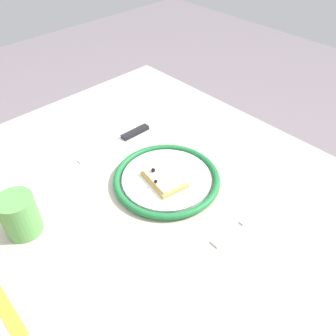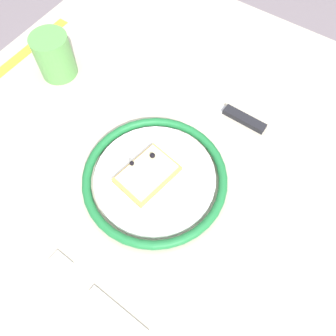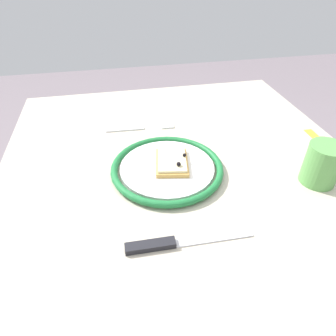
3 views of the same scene
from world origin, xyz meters
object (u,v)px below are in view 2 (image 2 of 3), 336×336
at_px(plate, 155,178).
at_px(fork, 95,291).
at_px(dining_table, 144,182).
at_px(measuring_tape, 11,63).
at_px(pizza_slice_near, 147,174).
at_px(knife, 230,112).
at_px(cup, 54,56).

bearing_deg(plate, fork, -171.25).
xyz_separation_m(dining_table, measuring_tape, (0.04, 0.39, 0.08)).
bearing_deg(measuring_tape, pizza_slice_near, -97.60).
bearing_deg(knife, cup, 106.65).
height_order(plate, measuring_tape, plate).
height_order(dining_table, knife, knife).
height_order(pizza_slice_near, fork, pizza_slice_near).
bearing_deg(measuring_tape, plate, -96.67).
distance_m(dining_table, measuring_tape, 0.40).
relative_size(plate, fork, 1.31).
bearing_deg(pizza_slice_near, plate, -68.00).
relative_size(dining_table, plate, 3.91).
distance_m(plate, fork, 0.21).
height_order(plate, pizza_slice_near, pizza_slice_near).
distance_m(pizza_slice_near, measuring_tape, 0.43).
distance_m(fork, measuring_tape, 0.54).
height_order(cup, measuring_tape, cup).
distance_m(knife, fork, 0.42).
xyz_separation_m(knife, fork, (-0.42, 0.01, -0.00)).
bearing_deg(knife, dining_table, 157.08).
distance_m(dining_table, knife, 0.23).
bearing_deg(knife, pizza_slice_near, 166.40).
bearing_deg(cup, measuring_tape, 111.30).
relative_size(knife, fork, 1.19).
relative_size(pizza_slice_near, cup, 1.23).
bearing_deg(measuring_tape, dining_table, -95.25).
distance_m(knife, cup, 0.38).
bearing_deg(fork, plate, 8.75).
relative_size(pizza_slice_near, fork, 0.57).
distance_m(plate, knife, 0.21).
height_order(pizza_slice_near, measuring_tape, pizza_slice_near).
xyz_separation_m(fork, measuring_tape, (0.27, 0.46, -0.00)).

